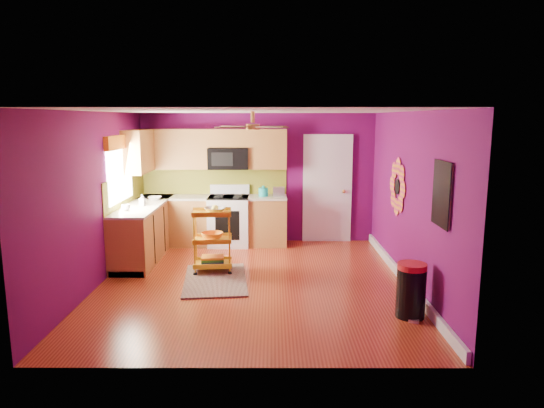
{
  "coord_description": "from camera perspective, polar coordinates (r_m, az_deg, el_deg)",
  "views": [
    {
      "loc": [
        0.29,
        -6.87,
        2.41
      ],
      "look_at": [
        0.28,
        0.4,
        1.11
      ],
      "focal_mm": 32.0,
      "sensor_mm": 36.0,
      "label": 1
    }
  ],
  "objects": [
    {
      "name": "rolling_cart",
      "position": [
        7.65,
        -6.98,
        -3.98
      ],
      "size": [
        0.63,
        0.49,
        1.08
      ],
      "color": "gold",
      "rests_on": "ground"
    },
    {
      "name": "soap_bottle_b",
      "position": [
        8.64,
        -14.97,
        0.49
      ],
      "size": [
        0.12,
        0.12,
        0.15
      ],
      "primitive_type": "imported",
      "color": "white",
      "rests_on": "lower_cabinets"
    },
    {
      "name": "electric_range",
      "position": [
        9.29,
        -5.09,
        -1.9
      ],
      "size": [
        0.76,
        0.66,
        1.13
      ],
      "color": "white",
      "rests_on": "ground"
    },
    {
      "name": "room_envelope",
      "position": [
        6.92,
        -2.08,
        3.67
      ],
      "size": [
        4.54,
        5.04,
        2.52
      ],
      "color": "#5E0A51",
      "rests_on": "ground"
    },
    {
      "name": "trash_can",
      "position": [
        6.22,
        16.03,
        -9.74
      ],
      "size": [
        0.46,
        0.46,
        0.68
      ],
      "color": "black",
      "rests_on": "ground"
    },
    {
      "name": "soap_bottle_a",
      "position": [
        8.48,
        -15.06,
        0.43
      ],
      "size": [
        0.09,
        0.09,
        0.19
      ],
      "primitive_type": "imported",
      "color": "#EA3F72",
      "rests_on": "lower_cabinets"
    },
    {
      "name": "ground",
      "position": [
        7.29,
        -2.21,
        -9.19
      ],
      "size": [
        5.0,
        5.0,
        0.0
      ],
      "primitive_type": "plane",
      "color": "maroon",
      "rests_on": "ground"
    },
    {
      "name": "teal_kettle",
      "position": [
        9.18,
        -1.02,
        1.43
      ],
      "size": [
        0.18,
        0.18,
        0.21
      ],
      "color": "#16A9A2",
      "rests_on": "lower_cabinets"
    },
    {
      "name": "panel_door",
      "position": [
        9.5,
        6.52,
        1.67
      ],
      "size": [
        0.95,
        0.11,
        2.15
      ],
      "color": "white",
      "rests_on": "ground"
    },
    {
      "name": "counter_cup",
      "position": [
        8.08,
        -16.81,
        -0.41
      ],
      "size": [
        0.13,
        0.13,
        0.11
      ],
      "primitive_type": "imported",
      "color": "white",
      "rests_on": "lower_cabinets"
    },
    {
      "name": "ceiling_fan",
      "position": [
        7.08,
        -2.27,
        9.15
      ],
      "size": [
        1.01,
        1.01,
        0.26
      ],
      "color": "#BF8C3F",
      "rests_on": "ground"
    },
    {
      "name": "upper_cabinetry",
      "position": [
        9.19,
        -9.54,
        6.17
      ],
      "size": [
        2.8,
        2.3,
        1.26
      ],
      "color": "brown",
      "rests_on": "ground"
    },
    {
      "name": "lower_cabinets",
      "position": [
        9.06,
        -10.31,
        -2.64
      ],
      "size": [
        2.81,
        2.31,
        0.94
      ],
      "color": "brown",
      "rests_on": "ground"
    },
    {
      "name": "toaster",
      "position": [
        9.17,
        0.79,
        1.46
      ],
      "size": [
        0.22,
        0.15,
        0.18
      ],
      "primitive_type": "cube",
      "color": "beige",
      "rests_on": "lower_cabinets"
    },
    {
      "name": "shag_rug",
      "position": [
        7.41,
        -6.69,
        -8.83
      ],
      "size": [
        1.07,
        1.58,
        0.02
      ],
      "primitive_type": "cube",
      "rotation": [
        0.0,
        0.0,
        0.11
      ],
      "color": "black",
      "rests_on": "ground"
    },
    {
      "name": "counter_dish",
      "position": [
        9.05,
        -13.6,
        0.67
      ],
      "size": [
        0.24,
        0.24,
        0.06
      ],
      "primitive_type": "imported",
      "color": "white",
      "rests_on": "lower_cabinets"
    },
    {
      "name": "left_window",
      "position": [
        8.34,
        -17.47,
        5.03
      ],
      "size": [
        0.08,
        1.35,
        1.08
      ],
      "color": "white",
      "rests_on": "ground"
    },
    {
      "name": "right_wall_art",
      "position": [
        6.88,
        16.46,
        1.64
      ],
      "size": [
        0.04,
        2.74,
        1.04
      ],
      "color": "black",
      "rests_on": "ground"
    }
  ]
}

